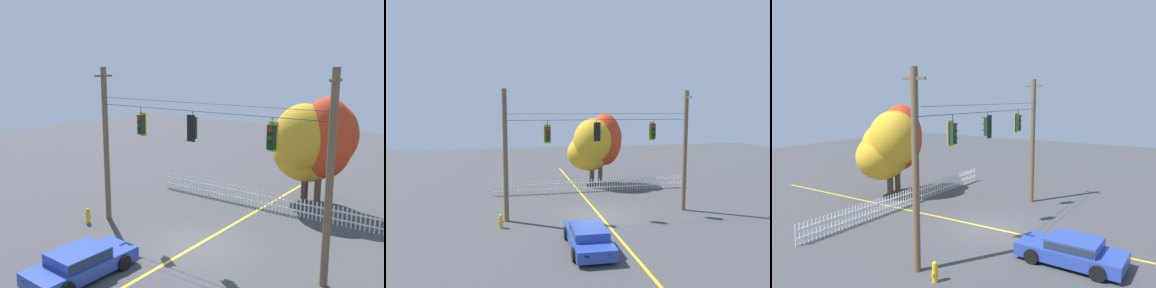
# 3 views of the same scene
# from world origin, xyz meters

# --- Properties ---
(ground) EXTENTS (80.00, 80.00, 0.00)m
(ground) POSITION_xyz_m (0.00, 0.00, 0.00)
(ground) COLOR #424244
(lane_centerline_stripe) EXTENTS (0.16, 36.00, 0.01)m
(lane_centerline_stripe) POSITION_xyz_m (0.00, 0.00, 0.00)
(lane_centerline_stripe) COLOR gold
(lane_centerline_stripe) RESTS_ON ground
(signal_support_span) EXTENTS (12.13, 1.10, 8.11)m
(signal_support_span) POSITION_xyz_m (0.00, -0.00, 4.13)
(signal_support_span) COLOR brown
(signal_support_span) RESTS_ON ground
(traffic_signal_southbound_primary) EXTENTS (0.43, 0.38, 1.44)m
(traffic_signal_southbound_primary) POSITION_xyz_m (-3.35, 0.01, 5.36)
(traffic_signal_southbound_primary) COLOR black
(traffic_signal_northbound_primary) EXTENTS (0.43, 0.38, 1.34)m
(traffic_signal_northbound_primary) POSITION_xyz_m (-0.22, -0.01, 5.47)
(traffic_signal_northbound_primary) COLOR black
(traffic_signal_northbound_secondary) EXTENTS (0.43, 0.38, 1.38)m
(traffic_signal_northbound_secondary) POSITION_xyz_m (3.58, 0.01, 5.44)
(traffic_signal_northbound_secondary) COLOR black
(white_picket_fence) EXTENTS (16.31, 0.06, 1.06)m
(white_picket_fence) POSITION_xyz_m (1.03, 6.38, 0.53)
(white_picket_fence) COLOR white
(white_picket_fence) RESTS_ON ground
(autumn_maple_near_fence) EXTENTS (4.35, 4.22, 6.06)m
(autumn_maple_near_fence) POSITION_xyz_m (1.64, 8.83, 3.53)
(autumn_maple_near_fence) COLOR #473828
(autumn_maple_near_fence) RESTS_ON ground
(autumn_maple_mid) EXTENTS (3.14, 3.33, 6.46)m
(autumn_maple_mid) POSITION_xyz_m (2.85, 8.88, 4.19)
(autumn_maple_mid) COLOR brown
(autumn_maple_mid) RESTS_ON ground
(parked_car) EXTENTS (2.13, 4.42, 1.15)m
(parked_car) POSITION_xyz_m (-1.93, -5.04, 0.61)
(parked_car) COLOR #28429E
(parked_car) RESTS_ON ground
(fire_hydrant) EXTENTS (0.38, 0.22, 0.82)m
(fire_hydrant) POSITION_xyz_m (-6.25, -1.14, 0.40)
(fire_hydrant) COLOR gold
(fire_hydrant) RESTS_ON ground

